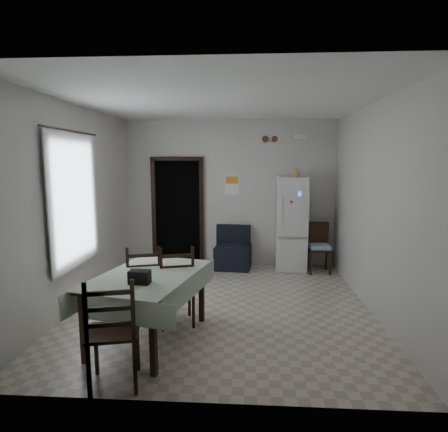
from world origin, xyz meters
The scene contains 25 objects.
ground centered at (0.00, 0.00, 0.00)m, with size 4.50×4.50×0.00m, color #BEAE9B.
ceiling centered at (0.00, 0.00, 2.90)m, with size 4.20×4.50×0.02m, color white, non-canonical shape.
wall_back centered at (0.00, 2.25, 1.45)m, with size 4.20×0.02×2.90m, color beige, non-canonical shape.
wall_front centered at (0.00, -2.25, 1.45)m, with size 4.20×0.02×2.90m, color beige, non-canonical shape.
wall_left centered at (-2.10, 0.00, 1.45)m, with size 0.02×4.50×2.90m, color beige, non-canonical shape.
wall_right centered at (2.10, 0.00, 1.45)m, with size 0.02×4.50×2.90m, color beige, non-canonical shape.
doorway centered at (-1.05, 2.45, 1.06)m, with size 1.06×0.52×2.22m.
window_recess centered at (-2.15, -0.20, 1.55)m, with size 0.10×1.20×1.60m, color silver.
curtain centered at (-2.04, -0.20, 1.55)m, with size 0.02×1.45×1.85m, color beige.
curtain_rod centered at (-2.03, -0.20, 2.50)m, with size 0.02×0.02×1.60m, color black.
calendar centered at (0.05, 2.24, 1.62)m, with size 0.28×0.02×0.40m, color white.
calendar_image centered at (0.05, 2.23, 1.72)m, with size 0.24×0.01×0.14m, color orange.
light_switch centered at (0.15, 2.24, 1.10)m, with size 0.08×0.02×0.12m, color beige.
vent_left centered at (0.70, 2.23, 2.52)m, with size 0.12×0.12×0.03m, color brown.
vent_right centered at (0.88, 2.23, 2.52)m, with size 0.12×0.12×0.03m, color brown.
emergency_light centered at (1.35, 2.21, 2.55)m, with size 0.25×0.07×0.09m, color white.
fridge centered at (1.21, 1.93, 0.90)m, with size 0.58×0.58×1.80m, color silver, non-canonical shape.
tan_cone centered at (1.25, 1.94, 1.89)m, with size 0.24×0.24×0.19m, color tan.
navy_seat centered at (0.09, 1.93, 0.41)m, with size 0.68×0.66×0.82m, color black, non-canonical shape.
corner_chair centered at (1.72, 1.74, 0.47)m, with size 0.41×0.41×0.95m, color black, non-canonical shape.
dining_table centered at (-0.78, -1.12, 0.40)m, with size 1.01×1.54×0.80m, color #A4B89D, non-canonical shape.
black_bag centered at (-0.77, -1.46, 0.88)m, with size 0.22×0.13×0.14m, color black.
dining_chair_far_left centered at (-0.97, -0.62, 0.52)m, with size 0.45×0.45×1.05m, color black, non-canonical shape.
dining_chair_far_right centered at (-0.55, -0.65, 0.53)m, with size 0.45×0.45×1.06m, color black, non-canonical shape.
dining_chair_near_head centered at (-0.87, -2.02, 0.54)m, with size 0.46×0.46×1.08m, color black, non-canonical shape.
Camera 1 is at (0.36, -5.23, 2.10)m, focal length 30.00 mm.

